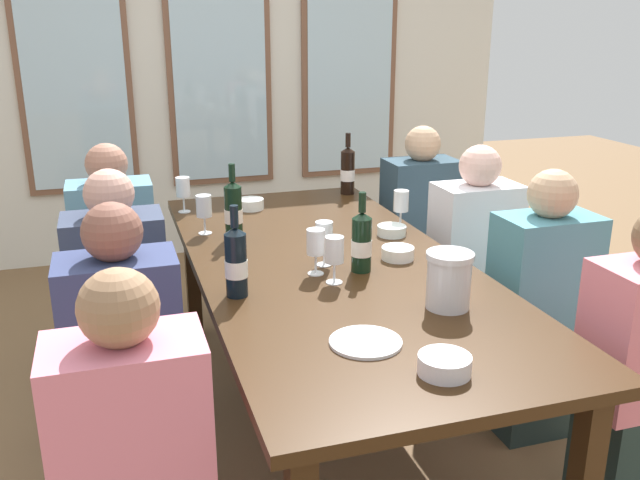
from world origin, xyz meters
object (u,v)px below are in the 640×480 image
object	(u,v)px
seated_person_0	(126,372)
seated_person_7	(473,268)
wine_bottle_0	(233,210)
wine_glass_1	(204,208)
white_plate_0	(366,342)
wine_glass_2	(316,243)
wine_bottle_3	(348,171)
tasting_bowl_0	(444,365)
wine_glass_3	(401,202)
seated_person_5	(419,232)
wine_glass_0	(334,252)
wine_bottle_1	(236,262)
tasting_bowl_3	(251,204)
seated_person_6	(121,312)
dining_table	(330,278)
seated_person_4	(116,265)
wine_glass_4	(183,188)
tasting_bowl_2	(398,253)
metal_pitcher	(449,280)
wine_glass_5	(324,236)
tasting_bowl_1	(392,230)
seated_person_1	(540,313)
wine_bottle_2	(362,242)

from	to	relation	value
seated_person_0	seated_person_7	bearing A→B (deg)	18.62
wine_bottle_0	seated_person_7	size ratio (longest dim) A/B	0.30
wine_glass_1	seated_person_0	bearing A→B (deg)	-116.61
white_plate_0	wine_glass_2	xyz separation A→B (m)	(0.03, 0.59, 0.12)
wine_bottle_3	tasting_bowl_0	size ratio (longest dim) A/B	2.28
wine_bottle_3	wine_glass_1	size ratio (longest dim) A/B	1.89
wine_glass_3	seated_person_5	bearing A→B (deg)	56.41
wine_glass_3	wine_glass_0	bearing A→B (deg)	-132.23
tasting_bowl_0	seated_person_7	world-z (taller)	seated_person_7
wine_bottle_1	tasting_bowl_3	world-z (taller)	wine_bottle_1
wine_glass_1	seated_person_6	bearing A→B (deg)	-145.55
dining_table	wine_bottle_0	xyz separation A→B (m)	(-0.30, 0.40, 0.19)
wine_glass_0	seated_person_4	bearing A→B (deg)	125.68
wine_bottle_1	seated_person_4	distance (m)	1.17
wine_glass_4	seated_person_6	distance (m)	0.81
wine_glass_3	tasting_bowl_0	bearing A→B (deg)	-108.75
tasting_bowl_2	tasting_bowl_3	size ratio (longest dim) A/B	0.99
wine_bottle_1	tasting_bowl_2	size ratio (longest dim) A/B	2.49
metal_pitcher	seated_person_0	bearing A→B (deg)	165.29
tasting_bowl_2	tasting_bowl_3	xyz separation A→B (m)	(-0.40, 0.90, 0.00)
dining_table	wine_glass_2	world-z (taller)	wine_glass_2
metal_pitcher	wine_bottle_3	size ratio (longest dim) A/B	0.58
wine_bottle_3	tasting_bowl_2	world-z (taller)	wine_bottle_3
tasting_bowl_0	seated_person_5	bearing A→B (deg)	66.48
seated_person_5	wine_glass_5	bearing A→B (deg)	-132.88
tasting_bowl_2	wine_glass_4	bearing A→B (deg)	127.43
tasting_bowl_3	white_plate_0	bearing A→B (deg)	-89.47
wine_glass_3	wine_glass_5	world-z (taller)	same
wine_glass_5	seated_person_7	size ratio (longest dim) A/B	0.16
wine_glass_3	seated_person_7	xyz separation A→B (m)	(0.35, -0.06, -0.34)
tasting_bowl_0	wine_glass_3	world-z (taller)	wine_glass_3
seated_person_6	seated_person_5	bearing A→B (deg)	21.22
wine_glass_1	seated_person_6	distance (m)	0.58
white_plate_0	tasting_bowl_1	bearing A→B (deg)	62.83
seated_person_1	seated_person_5	size ratio (longest dim) A/B	1.00
dining_table	wine_glass_0	size ratio (longest dim) A/B	13.19
tasting_bowl_2	wine_glass_0	bearing A→B (deg)	-152.40
wine_bottle_1	tasting_bowl_0	world-z (taller)	wine_bottle_1
wine_bottle_3	wine_glass_3	xyz separation A→B (m)	(0.02, -0.67, -0.01)
wine_bottle_2	seated_person_4	bearing A→B (deg)	132.79
tasting_bowl_2	seated_person_1	bearing A→B (deg)	-21.69
wine_bottle_3	seated_person_1	distance (m)	1.36
tasting_bowl_2	seated_person_0	distance (m)	1.11
seated_person_7	tasting_bowl_0	bearing A→B (deg)	-122.98
wine_bottle_1	wine_glass_3	xyz separation A→B (m)	(0.86, 0.57, -0.00)
dining_table	tasting_bowl_2	bearing A→B (deg)	-9.74
seated_person_1	metal_pitcher	bearing A→B (deg)	-154.20
dining_table	wine_glass_3	distance (m)	0.59
seated_person_1	wine_glass_5	bearing A→B (deg)	164.49
wine_glass_1	wine_glass_2	distance (m)	0.70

